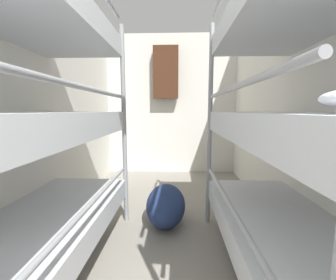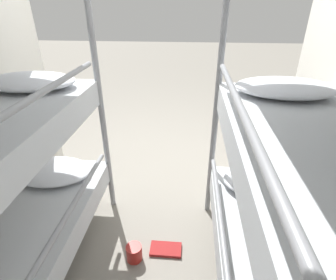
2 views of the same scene
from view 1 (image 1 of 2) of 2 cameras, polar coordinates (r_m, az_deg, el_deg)
wall_left at (r=2.39m, az=-31.14°, el=8.89°), size 0.06×4.46×2.52m
wall_right at (r=2.29m, az=31.38°, el=8.99°), size 0.06×4.46×2.52m
wall_back at (r=4.21m, az=0.88°, el=8.90°), size 2.46×0.06×2.52m
bunk_stack_left_near at (r=1.55m, az=-33.00°, el=3.06°), size 0.77×1.87×2.00m
bunk_stack_right_near at (r=1.45m, az=30.91°, el=2.96°), size 0.77×1.87×2.00m
duffel_bag at (r=2.39m, az=-0.56°, el=-16.20°), size 0.39×0.64×0.39m
hanging_coat at (r=4.11m, az=-0.57°, el=16.77°), size 0.44×0.12×0.90m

